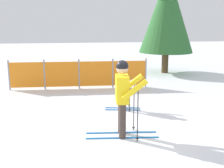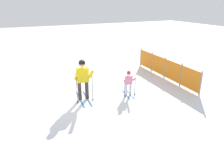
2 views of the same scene
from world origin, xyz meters
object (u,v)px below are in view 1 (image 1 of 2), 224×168
skier_adult (123,92)px  skier_child (123,88)px  conifer_far (167,11)px  safety_fence (79,74)px

skier_adult → skier_child: bearing=84.8°
skier_adult → skier_child: 2.00m
skier_adult → skier_child: (0.38, 1.93, -0.38)m
skier_child → conifer_far: 7.01m
skier_adult → conifer_far: size_ratio=0.35×
skier_adult → conifer_far: conifer_far is taller
conifer_far → skier_adult: bearing=-115.4°
skier_adult → safety_fence: size_ratio=0.33×
skier_adult → conifer_far: 8.71m
conifer_far → skier_child: bearing=-119.6°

